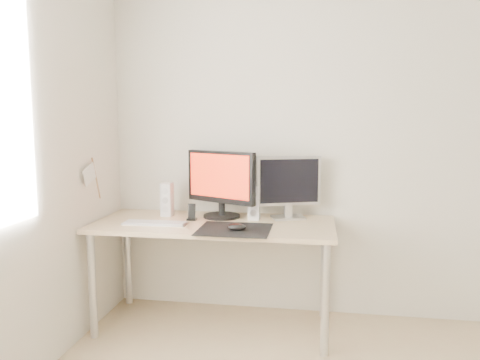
{
  "coord_description": "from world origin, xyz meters",
  "views": [
    {
      "loc": [
        -0.26,
        -1.62,
        1.42
      ],
      "look_at": [
        -0.76,
        1.45,
        1.01
      ],
      "focal_mm": 35.0,
      "sensor_mm": 36.0,
      "label": 1
    }
  ],
  "objects": [
    {
      "name": "main_monitor",
      "position": [
        -0.91,
        1.54,
        0.98
      ],
      "size": [
        0.52,
        0.35,
        0.47
      ],
      "color": "black",
      "rests_on": "desk"
    },
    {
      "name": "speaker_left",
      "position": [
        -1.3,
        1.53,
        0.85
      ],
      "size": [
        0.08,
        0.09,
        0.24
      ],
      "color": "white",
      "rests_on": "desk"
    },
    {
      "name": "pennant",
      "position": [
        -1.72,
        1.24,
        1.05
      ],
      "size": [
        0.01,
        0.23,
        0.29
      ],
      "color": "#A57F54",
      "rests_on": "wall_left"
    },
    {
      "name": "mouse",
      "position": [
        -0.74,
        1.17,
        0.75
      ],
      "size": [
        0.12,
        0.07,
        0.04
      ],
      "primitive_type": "ellipsoid",
      "color": "black",
      "rests_on": "mousepad"
    },
    {
      "name": "second_monitor",
      "position": [
        -0.45,
        1.58,
        0.97
      ],
      "size": [
        0.44,
        0.22,
        0.43
      ],
      "color": "silver",
      "rests_on": "desk"
    },
    {
      "name": "keyboard",
      "position": [
        -1.3,
        1.26,
        0.74
      ],
      "size": [
        0.42,
        0.13,
        0.02
      ],
      "color": "#B4B4B7",
      "rests_on": "desk"
    },
    {
      "name": "mousepad",
      "position": [
        -0.76,
        1.2,
        0.73
      ],
      "size": [
        0.45,
        0.4,
        0.0
      ],
      "primitive_type": "cube",
      "color": "black",
      "rests_on": "desk"
    },
    {
      "name": "desk",
      "position": [
        -0.93,
        1.38,
        0.65
      ],
      "size": [
        1.6,
        0.7,
        0.73
      ],
      "color": "#D1B587",
      "rests_on": "ground"
    },
    {
      "name": "speaker_right",
      "position": [
        -0.67,
        1.51,
        0.85
      ],
      "size": [
        0.08,
        0.09,
        0.24
      ],
      "color": "white",
      "rests_on": "desk"
    },
    {
      "name": "wall_back",
      "position": [
        0.0,
        1.75,
        1.25
      ],
      "size": [
        3.5,
        0.0,
        3.5
      ],
      "primitive_type": "plane",
      "rotation": [
        1.57,
        0.0,
        0.0
      ],
      "color": "white",
      "rests_on": "ground"
    },
    {
      "name": "phone_dock",
      "position": [
        -1.09,
        1.42,
        0.76
      ],
      "size": [
        0.06,
        0.05,
        0.11
      ],
      "color": "black",
      "rests_on": "desk"
    }
  ]
}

